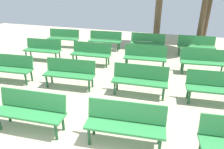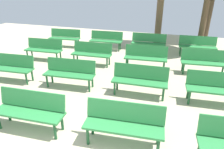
# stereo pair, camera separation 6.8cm
# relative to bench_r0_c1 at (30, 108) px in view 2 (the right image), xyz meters

# --- Properties ---
(bench_r0_c1) EXTENTS (1.63, 0.59, 0.87)m
(bench_r0_c1) POSITION_rel_bench_r0_c1_xyz_m (0.00, 0.00, 0.00)
(bench_r0_c1) COLOR #2D8442
(bench_r0_c1) RESTS_ON ground_plane
(bench_r0_c2) EXTENTS (1.64, 0.63, 0.87)m
(bench_r0_c2) POSITION_rel_bench_r0_c1_xyz_m (2.10, 0.19, 0.00)
(bench_r0_c2) COLOR #2D8442
(bench_r0_c2) RESTS_ON ground_plane
(bench_r1_c0) EXTENTS (1.64, 0.62, 0.87)m
(bench_r1_c0) POSITION_rel_bench_r0_c1_xyz_m (-2.29, 1.91, 0.00)
(bench_r1_c0) COLOR #2D8442
(bench_r1_c0) RESTS_ON ground_plane
(bench_r1_c1) EXTENTS (1.64, 0.62, 0.87)m
(bench_r1_c1) POSITION_rel_bench_r0_c1_xyz_m (-0.17, 2.10, 0.00)
(bench_r1_c1) COLOR #2D8442
(bench_r1_c1) RESTS_ON ground_plane
(bench_r1_c2) EXTENTS (1.62, 0.56, 0.87)m
(bench_r1_c2) POSITION_rel_bench_r0_c1_xyz_m (2.02, 2.28, 0.00)
(bench_r1_c2) COLOR #2D8442
(bench_r1_c2) RESTS_ON ground_plane
(bench_r1_c3) EXTENTS (1.64, 0.62, 0.87)m
(bench_r1_c3) POSITION_rel_bench_r0_c1_xyz_m (4.09, 2.43, 0.00)
(bench_r1_c3) COLOR #2D8442
(bench_r1_c3) RESTS_ON ground_plane
(bench_r2_c0) EXTENTS (1.63, 0.58, 0.87)m
(bench_r2_c0) POSITION_rel_bench_r0_c1_xyz_m (-2.46, 4.01, 0.00)
(bench_r2_c0) COLOR #2D8442
(bench_r2_c0) RESTS_ON ground_plane
(bench_r2_c1) EXTENTS (1.62, 0.56, 0.87)m
(bench_r2_c1) POSITION_rel_bench_r0_c1_xyz_m (-0.29, 4.13, 0.00)
(bench_r2_c1) COLOR #2D8442
(bench_r2_c1) RESTS_ON ground_plane
(bench_r2_c2) EXTENTS (1.63, 0.61, 0.87)m
(bench_r2_c2) POSITION_rel_bench_r0_c1_xyz_m (1.85, 4.34, 0.00)
(bench_r2_c2) COLOR #2D8442
(bench_r2_c2) RESTS_ON ground_plane
(bench_r2_c3) EXTENTS (1.64, 0.64, 0.87)m
(bench_r2_c3) POSITION_rel_bench_r0_c1_xyz_m (3.92, 4.49, 0.00)
(bench_r2_c3) COLOR #2D8442
(bench_r2_c3) RESTS_ON ground_plane
(bench_r3_c0) EXTENTS (1.64, 0.63, 0.87)m
(bench_r3_c0) POSITION_rel_bench_r0_c1_xyz_m (-2.64, 6.06, 0.00)
(bench_r3_c0) COLOR #2D8442
(bench_r3_c0) RESTS_ON ground_plane
(bench_r3_c1) EXTENTS (1.63, 0.58, 0.87)m
(bench_r3_c1) POSITION_rel_bench_r0_c1_xyz_m (-0.43, 6.24, 0.00)
(bench_r3_c1) COLOR #2D8442
(bench_r3_c1) RESTS_ON ground_plane
(bench_r3_c2) EXTENTS (1.62, 0.57, 0.87)m
(bench_r3_c2) POSITION_rel_bench_r0_c1_xyz_m (1.63, 6.42, 0.00)
(bench_r3_c2) COLOR #2D8442
(bench_r3_c2) RESTS_ON ground_plane
(bench_r3_c3) EXTENTS (1.63, 0.59, 0.87)m
(bench_r3_c3) POSITION_rel_bench_r0_c1_xyz_m (3.80, 6.57, 0.00)
(bench_r3_c3) COLOR #2D8442
(bench_r3_c3) RESTS_ON ground_plane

